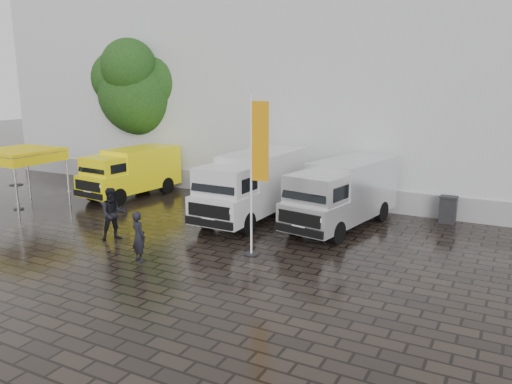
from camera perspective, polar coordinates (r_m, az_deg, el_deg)
ground at (r=17.29m, az=-4.33°, el=-6.75°), size 120.00×120.00×0.00m
exhibition_hall at (r=30.54m, az=15.46°, el=12.66°), size 44.00×16.00×12.00m
hall_plinth at (r=23.35m, az=10.32°, el=-0.54°), size 44.00×0.15×1.00m
van_yellow at (r=25.70m, az=-14.11°, el=2.08°), size 2.52×5.39×2.41m
van_white at (r=20.81m, az=-0.44°, el=0.55°), size 2.27×6.42×2.76m
van_silver at (r=19.91m, az=9.77°, el=-0.37°), size 3.06×6.33×2.63m
canopy_tent at (r=24.93m, az=-25.48°, el=4.00°), size 2.95×2.95×2.72m
flagpole at (r=16.10m, az=0.01°, el=2.85°), size 0.88×0.50×5.31m
tree at (r=29.43m, az=-13.09°, el=11.44°), size 4.60×4.60×8.26m
cocktail_table at (r=25.07m, az=-25.60°, el=-0.52°), size 0.60×0.60×1.14m
wheelie_bin at (r=21.97m, az=21.09°, el=-1.86°), size 0.68×0.68×1.12m
person_front at (r=16.52m, az=-13.27°, el=-4.97°), size 0.70×0.58×1.65m
person_tent at (r=18.94m, az=-16.02°, el=-2.43°), size 1.15×1.19×1.94m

